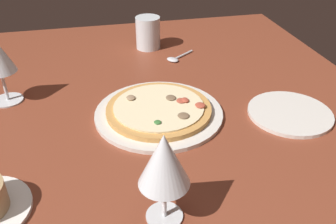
{
  "coord_description": "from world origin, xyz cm",
  "views": [
    {
      "loc": [
        -64.44,
        16.68,
        51.45
      ],
      "look_at": [
        3.82,
        1.39,
        7.0
      ],
      "focal_mm": 39.08,
      "sensor_mm": 36.0,
      "label": 1
    }
  ],
  "objects_px": {
    "pizza_main": "(159,111)",
    "spoon": "(176,58)",
    "wine_glass_far": "(164,162)",
    "side_plate": "(290,113)",
    "water_glass": "(148,35)"
  },
  "relations": [
    {
      "from": "wine_glass_far",
      "to": "water_glass",
      "type": "xyz_separation_m",
      "value": [
        0.73,
        -0.1,
        -0.07
      ]
    },
    {
      "from": "water_glass",
      "to": "pizza_main",
      "type": "bearing_deg",
      "value": 173.42
    },
    {
      "from": "pizza_main",
      "to": "spoon",
      "type": "height_order",
      "value": "pizza_main"
    },
    {
      "from": "pizza_main",
      "to": "side_plate",
      "type": "height_order",
      "value": "pizza_main"
    },
    {
      "from": "pizza_main",
      "to": "spoon",
      "type": "distance_m",
      "value": 0.32
    },
    {
      "from": "pizza_main",
      "to": "side_plate",
      "type": "distance_m",
      "value": 0.31
    },
    {
      "from": "spoon",
      "to": "side_plate",
      "type": "bearing_deg",
      "value": -152.52
    },
    {
      "from": "pizza_main",
      "to": "spoon",
      "type": "xyz_separation_m",
      "value": [
        0.3,
        -0.11,
        -0.01
      ]
    },
    {
      "from": "wine_glass_far",
      "to": "side_plate",
      "type": "height_order",
      "value": "wine_glass_far"
    },
    {
      "from": "wine_glass_far",
      "to": "spoon",
      "type": "distance_m",
      "value": 0.64
    },
    {
      "from": "spoon",
      "to": "water_glass",
      "type": "bearing_deg",
      "value": 29.77
    },
    {
      "from": "pizza_main",
      "to": "side_plate",
      "type": "bearing_deg",
      "value": -102.43
    },
    {
      "from": "pizza_main",
      "to": "water_glass",
      "type": "bearing_deg",
      "value": -6.58
    },
    {
      "from": "pizza_main",
      "to": "water_glass",
      "type": "relative_size",
      "value": 2.94
    },
    {
      "from": "wine_glass_far",
      "to": "water_glass",
      "type": "height_order",
      "value": "wine_glass_far"
    }
  ]
}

